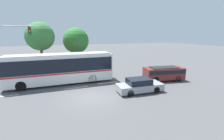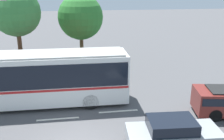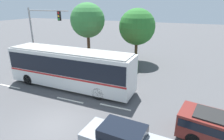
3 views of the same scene
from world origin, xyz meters
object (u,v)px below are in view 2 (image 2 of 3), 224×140
at_px(sedan_foreground, 173,133).
at_px(street_tree_left, 16,12).
at_px(street_tree_centre, 81,17).
at_px(city_bus, 36,76).

height_order(sedan_foreground, street_tree_left, street_tree_left).
bearing_deg(street_tree_centre, city_bus, -108.31).
distance_m(street_tree_left, street_tree_centre, 5.99).
bearing_deg(sedan_foreground, city_bus, 145.35).
height_order(city_bus, street_tree_centre, street_tree_centre).
relative_size(sedan_foreground, street_tree_centre, 0.69).
relative_size(city_bus, street_tree_left, 1.59).
bearing_deg(sedan_foreground, street_tree_left, 129.17).
height_order(city_bus, street_tree_left, street_tree_left).
xyz_separation_m(street_tree_left, street_tree_centre, (5.46, 2.34, -0.76)).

